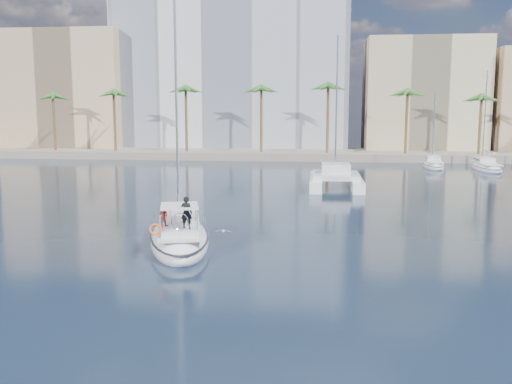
# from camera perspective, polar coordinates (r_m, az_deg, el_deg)

# --- Properties ---
(ground) EXTENTS (160.00, 160.00, 0.00)m
(ground) POSITION_cam_1_polar(r_m,az_deg,el_deg) (35.28, -0.96, -5.04)
(ground) COLOR black
(ground) RESTS_ON ground
(quay) EXTENTS (120.00, 14.00, 1.20)m
(quay) POSITION_cam_1_polar(r_m,az_deg,el_deg) (95.43, 3.84, 3.80)
(quay) COLOR gray
(quay) RESTS_ON ground
(building_modern) EXTENTS (42.00, 16.00, 28.00)m
(building_modern) POSITION_cam_1_polar(r_m,az_deg,el_deg) (108.44, -2.25, 11.44)
(building_modern) COLOR silver
(building_modern) RESTS_ON ground
(building_tan_left) EXTENTS (22.00, 14.00, 22.00)m
(building_tan_left) POSITION_cam_1_polar(r_m,az_deg,el_deg) (113.07, -17.98, 9.40)
(building_tan_left) COLOR tan
(building_tan_left) RESTS_ON ground
(building_beige) EXTENTS (20.00, 14.00, 20.00)m
(building_beige) POSITION_cam_1_polar(r_m,az_deg,el_deg) (105.50, 16.31, 9.03)
(building_beige) COLOR #C5B68E
(building_beige) RESTS_ON ground
(palm_left) EXTENTS (3.60, 3.60, 12.30)m
(palm_left) POSITION_cam_1_polar(r_m,az_deg,el_deg) (98.86, -16.59, 9.25)
(palm_left) COLOR brown
(palm_left) RESTS_ON ground
(palm_centre) EXTENTS (3.60, 3.60, 12.30)m
(palm_centre) POSITION_cam_1_polar(r_m,az_deg,el_deg) (91.16, 3.78, 9.67)
(palm_centre) COLOR brown
(palm_centre) RESTS_ON ground
(main_sloop) EXTENTS (6.19, 11.46, 16.23)m
(main_sloop) POSITION_cam_1_polar(r_m,az_deg,el_deg) (34.86, -7.67, -4.42)
(main_sloop) COLOR white
(main_sloop) RESTS_ON ground
(catamaran) EXTENTS (5.44, 10.71, 15.70)m
(catamaran) POSITION_cam_1_polar(r_m,az_deg,el_deg) (59.97, 7.97, 1.52)
(catamaran) COLOR white
(catamaran) RESTS_ON ground
(seagull) EXTENTS (1.02, 0.44, 0.19)m
(seagull) POSITION_cam_1_polar(r_m,az_deg,el_deg) (36.46, -3.29, -3.93)
(seagull) COLOR silver
(seagull) RESTS_ON ground
(moored_yacht_a) EXTENTS (3.37, 9.52, 11.90)m
(moored_yacht_a) POSITION_cam_1_polar(r_m,az_deg,el_deg) (82.90, 17.31, 2.33)
(moored_yacht_a) COLOR white
(moored_yacht_a) RESTS_ON ground
(moored_yacht_b) EXTENTS (3.32, 10.83, 13.72)m
(moored_yacht_b) POSITION_cam_1_polar(r_m,az_deg,el_deg) (82.43, 22.01, 2.06)
(moored_yacht_b) COLOR white
(moored_yacht_b) RESTS_ON ground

